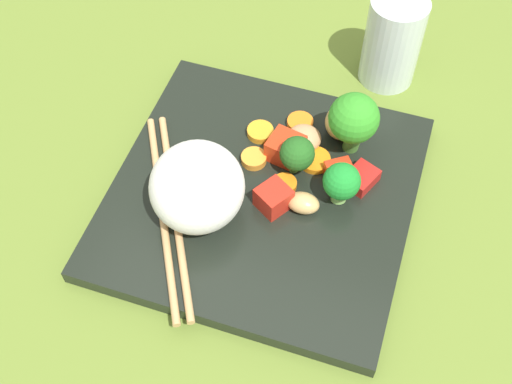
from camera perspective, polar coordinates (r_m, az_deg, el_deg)
The scene contains 20 objects.
ground_plane at distance 65.86cm, azimuth 0.56°, elevation -1.17°, with size 110.00×110.00×2.00cm, color olive.
square_plate at distance 64.38cm, azimuth 0.57°, elevation -0.27°, with size 28.21×28.21×1.59cm, color black.
rice_mound at distance 59.38cm, azimuth -5.06°, elevation 0.43°, with size 8.86×8.56×7.81cm, color white.
broccoli_floret_0 at distance 63.01cm, azimuth 3.54°, elevation 3.26°, with size 3.38×3.38×4.60cm.
broccoli_floret_1 at distance 64.10cm, azimuth 8.36°, elevation 6.17°, with size 4.91×4.91×7.19cm.
broccoli_floret_2 at distance 61.52cm, azimuth 7.32°, elevation 0.84°, with size 3.53×3.53×4.68cm.
carrot_slice_0 at distance 68.75cm, azimuth 3.79°, elevation 5.93°, with size 2.68×2.68×0.69cm, color orange.
carrot_slice_1 at distance 67.75cm, azimuth 0.37°, elevation 5.16°, with size 2.68×2.68×0.75cm, color orange.
carrot_slice_2 at distance 63.83cm, azimuth 2.46°, elevation 0.68°, with size 2.35×2.35×0.64cm, color orange.
carrot_slice_3 at distance 65.53cm, azimuth -0.19°, elevation 2.87°, with size 2.51×2.51×0.80cm, color orange.
carrot_slice_4 at distance 65.78cm, azimuth 5.04°, elevation 2.74°, with size 3.11×3.11×0.64cm, color orange.
pepper_chunk_0 at distance 65.45cm, azimuth 2.53°, elevation 3.78°, with size 3.20×3.10×2.34cm, color red.
pepper_chunk_1 at distance 64.53cm, azimuth 8.97°, elevation 1.19°, with size 3.12×2.49×1.37cm, color red.
pepper_chunk_2 at distance 61.79cm, azimuth 1.51°, elevation -0.53°, with size 2.70×2.83×2.37cm, color red.
pepper_chunk_3 at distance 64.44cm, azimuth 7.17°, elevation 1.62°, with size 2.50×2.46×1.64cm, color red.
chicken_piece_0 at distance 61.95cm, azimuth 4.04°, elevation -0.94°, with size 3.10×2.19×1.82cm, color tan.
chicken_piece_1 at distance 67.57cm, azimuth 7.38°, elevation 5.97°, with size 4.00×3.43×3.17cm, color tan.
chicken_piece_2 at distance 66.57cm, azimuth 4.14°, elevation 4.63°, with size 3.43×3.25×2.02cm, color tan.
chopstick_pair at distance 62.47cm, azimuth -7.47°, elevation -1.66°, with size 13.74×20.48×0.70cm.
drinking_glass at distance 73.90cm, azimuth 11.59°, elevation 12.53°, with size 6.09×6.09×10.19cm, color silver.
Camera 1 is at (12.80, -34.65, 53.52)cm, focal length 46.79 mm.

